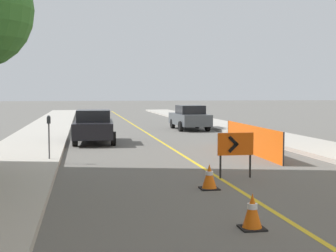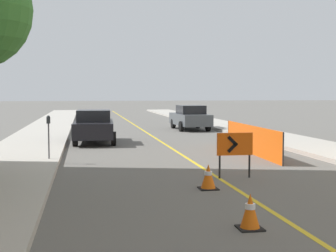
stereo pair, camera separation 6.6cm
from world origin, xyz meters
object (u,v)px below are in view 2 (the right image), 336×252
at_px(parked_car_curb_mid, 190,117).
at_px(parked_car_curb_near, 94,126).
at_px(traffic_cone_farthest, 208,177).
at_px(traffic_cone_fifth, 250,211).
at_px(arrow_barricade_primary, 235,146).
at_px(parking_meter_near_curb, 49,128).

bearing_deg(parked_car_curb_mid, parked_car_curb_near, -134.45).
relative_size(traffic_cone_farthest, parked_car_curb_mid, 0.14).
xyz_separation_m(traffic_cone_fifth, parked_car_curb_mid, (3.92, 21.82, 0.49)).
bearing_deg(arrow_barricade_primary, traffic_cone_fifth, -103.89).
height_order(arrow_barricade_primary, parking_meter_near_curb, parking_meter_near_curb).
relative_size(traffic_cone_fifth, parked_car_curb_mid, 0.15).
bearing_deg(parked_car_curb_near, parked_car_curb_mid, 50.57).
distance_m(traffic_cone_fifth, parking_meter_near_curb, 9.42).
bearing_deg(traffic_cone_farthest, parked_car_curb_mid, 78.46).
bearing_deg(arrow_barricade_primary, parked_car_curb_mid, 82.51).
relative_size(traffic_cone_fifth, arrow_barricade_primary, 0.50).
xyz_separation_m(parked_car_curb_mid, parking_meter_near_curb, (-7.96, -13.35, 0.40)).
bearing_deg(parking_meter_near_curb, parked_car_curb_mid, 59.18).
distance_m(arrow_barricade_primary, parking_meter_near_curb, 6.49).
bearing_deg(traffic_cone_fifth, arrow_barricade_primary, 74.83).
bearing_deg(parked_car_curb_mid, traffic_cone_farthest, -103.90).
relative_size(arrow_barricade_primary, parked_car_curb_near, 0.29).
height_order(traffic_cone_fifth, arrow_barricade_primary, arrow_barricade_primary).
xyz_separation_m(traffic_cone_farthest, arrow_barricade_primary, (1.13, 1.34, 0.59)).
bearing_deg(parking_meter_near_curb, traffic_cone_fifth, -64.51).
bearing_deg(parked_car_curb_mid, traffic_cone_fifth, -102.56).
xyz_separation_m(traffic_cone_fifth, traffic_cone_farthest, (0.17, 3.44, -0.00)).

